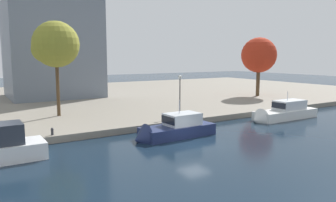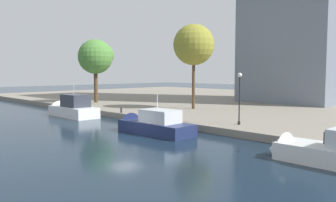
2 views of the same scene
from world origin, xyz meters
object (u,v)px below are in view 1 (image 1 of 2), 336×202
at_px(lamp_post, 180,91).
at_px(tree_0, 259,56).
at_px(mooring_bollard_2, 52,131).
at_px(tree_1, 54,45).
at_px(motor_yacht_1, 172,131).
at_px(motor_yacht_2, 282,114).

xyz_separation_m(lamp_post, tree_0, (23.36, 9.37, 4.15)).
bearing_deg(mooring_bollard_2, tree_0, 16.68).
relative_size(lamp_post, tree_1, 0.43).
bearing_deg(lamp_post, tree_1, 149.57).
bearing_deg(motor_yacht_1, lamp_post, -131.14).
distance_m(mooring_bollard_2, tree_0, 40.96).
height_order(motor_yacht_1, motor_yacht_2, motor_yacht_1).
bearing_deg(motor_yacht_1, mooring_bollard_2, -24.21).
bearing_deg(lamp_post, motor_yacht_1, -128.98).
distance_m(motor_yacht_1, mooring_bollard_2, 11.01).
relative_size(mooring_bollard_2, tree_0, 0.06).
bearing_deg(tree_0, motor_yacht_1, -151.12).
xyz_separation_m(motor_yacht_1, mooring_bollard_2, (-10.19, 4.13, 0.46)).
xyz_separation_m(motor_yacht_2, lamp_post, (-11.43, 5.79, 3.02)).
distance_m(motor_yacht_2, lamp_post, 13.17).
xyz_separation_m(motor_yacht_1, lamp_post, (5.14, 6.35, 3.05)).
distance_m(mooring_bollard_2, lamp_post, 15.71).
height_order(motor_yacht_2, lamp_post, lamp_post).
bearing_deg(tree_0, mooring_bollard_2, -163.32).
xyz_separation_m(motor_yacht_2, mooring_bollard_2, (-26.77, 3.57, 0.43)).
xyz_separation_m(lamp_post, tree_1, (-12.66, 7.43, 5.36)).
relative_size(motor_yacht_2, lamp_post, 2.08).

